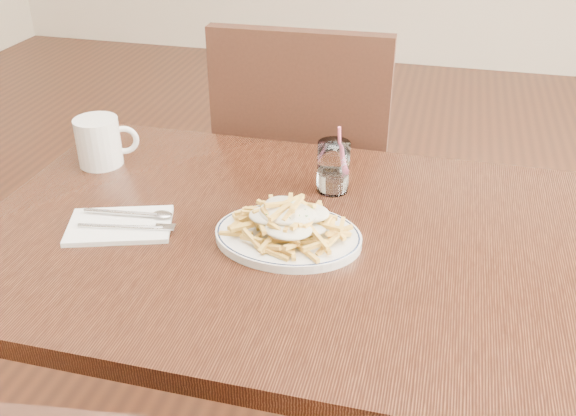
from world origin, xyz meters
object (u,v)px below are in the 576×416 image
(chair_far, at_px, (306,171))
(fries_plate, at_px, (288,236))
(water_glass, at_px, (333,170))
(table, at_px, (288,265))
(coffee_mug, at_px, (100,142))
(loaded_fries, at_px, (288,217))

(chair_far, xyz_separation_m, fries_plate, (0.11, -0.64, 0.19))
(fries_plate, xyz_separation_m, water_glass, (0.04, 0.21, 0.04))
(table, bearing_deg, chair_far, 99.41)
(chair_far, bearing_deg, fries_plate, -80.34)
(table, distance_m, fries_plate, 0.09)
(table, bearing_deg, coffee_mug, 159.89)
(table, distance_m, coffee_mug, 0.53)
(chair_far, bearing_deg, water_glass, -70.35)
(coffee_mug, bearing_deg, fries_plate, -22.89)
(fries_plate, relative_size, loaded_fries, 1.46)
(chair_far, distance_m, loaded_fries, 0.69)
(fries_plate, bearing_deg, loaded_fries, 90.00)
(table, relative_size, water_glass, 8.06)
(fries_plate, bearing_deg, coffee_mug, 157.11)
(fries_plate, bearing_deg, chair_far, 99.66)
(chair_far, xyz_separation_m, loaded_fries, (0.11, -0.64, 0.23))
(table, xyz_separation_m, water_glass, (0.05, 0.18, 0.13))
(chair_far, xyz_separation_m, coffee_mug, (-0.38, -0.43, 0.24))
(loaded_fries, xyz_separation_m, coffee_mug, (-0.49, 0.21, 0.00))
(chair_far, height_order, loaded_fries, chair_far)
(table, distance_m, water_glass, 0.23)
(loaded_fries, height_order, water_glass, water_glass)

